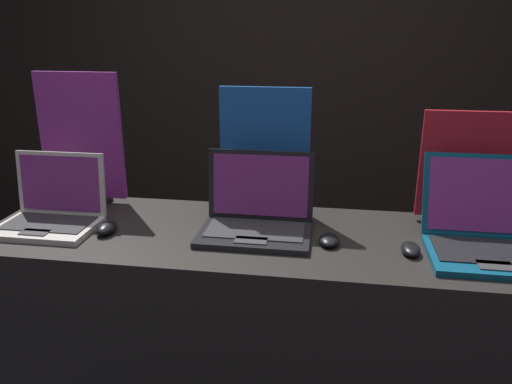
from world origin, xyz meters
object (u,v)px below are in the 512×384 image
Objects in this scene: laptop_middle at (257,215)px; laptop_back at (483,232)px; laptop_front at (52,210)px; mouse_back at (411,249)px; mouse_middle at (329,240)px; mouse_front at (107,228)px; promo_stand_front at (82,142)px; promo_stand_middle at (265,155)px; promo_stand_back at (470,172)px.

laptop_back is at bearing -3.17° from laptop_middle.
laptop_front is 1.44m from laptop_back.
mouse_middle is at bearing 172.79° from mouse_back.
laptop_front is 3.20× the size of mouse_front.
promo_stand_front is 1.09× the size of promo_stand_middle.
promo_stand_middle is (0.00, 0.18, 0.16)m from laptop_middle.
mouse_front is 0.43m from promo_stand_front.
promo_stand_middle reaches higher than promo_stand_back.
mouse_front is 0.75m from mouse_middle.
mouse_front is at bearing -9.68° from laptop_front.
mouse_back is (0.50, -0.28, -0.21)m from promo_stand_middle.
laptop_front is 0.78m from promo_stand_middle.
mouse_front is 1.00m from mouse_back.
laptop_back is at bearing 2.46° from mouse_front.
laptop_front is 0.89× the size of laptop_middle.
promo_stand_front reaches higher than laptop_back.
mouse_back is at bearing -165.38° from laptop_back.
promo_stand_front is 1.39× the size of laptop_back.
promo_stand_front is at bearing 164.63° from mouse_middle.
mouse_middle is 0.21× the size of promo_stand_middle.
laptop_front is 0.32m from promo_stand_front.
mouse_middle is at bearing -14.90° from laptop_middle.
promo_stand_back is (0.72, 0.20, 0.13)m from laptop_middle.
laptop_middle is (0.72, -0.20, -0.18)m from promo_stand_front.
laptop_front is 0.71× the size of promo_stand_middle.
mouse_back is (1.00, -0.01, -0.00)m from mouse_front.
mouse_back is at bearing -0.29° from mouse_front.
laptop_back is 0.92× the size of promo_stand_back.
mouse_back is at bearing -1.97° from laptop_front.
mouse_front is at bearing 179.71° from mouse_back.
mouse_middle is 0.48m from laptop_back.
mouse_back is (0.50, -0.10, -0.05)m from laptop_middle.
mouse_middle and mouse_back have the same top height.
promo_stand_back reaches higher than laptop_middle.
promo_stand_back is (0.47, 0.26, 0.18)m from mouse_middle.
promo_stand_back is at bearing 53.11° from mouse_back.
laptop_back reaches higher than mouse_back.
promo_stand_front reaches higher than mouse_middle.
laptop_front is at bearing -170.06° from promo_stand_back.
promo_stand_back is at bearing 9.94° from laptop_front.
promo_stand_front reaches higher than laptop_middle.
mouse_middle is at bearing -176.87° from laptop_back.
promo_stand_back reaches higher than laptop_front.
laptop_front is 3.34× the size of mouse_back.
laptop_middle is 3.70× the size of mouse_middle.
laptop_back reaches higher than mouse_front.
promo_stand_back is (1.44, -0.00, -0.05)m from promo_stand_front.
mouse_middle is (0.25, -0.07, -0.05)m from laptop_middle.
laptop_middle is 0.92× the size of promo_stand_back.
promo_stand_front reaches higher than laptop_front.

